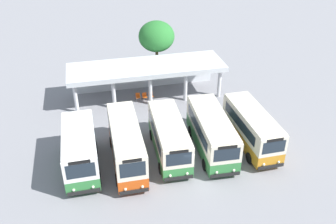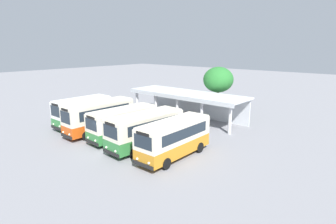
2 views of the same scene
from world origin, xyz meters
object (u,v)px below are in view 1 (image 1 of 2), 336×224
at_px(city_bus_nearest_orange, 80,149).
at_px(waiting_chair_end_by_column, 138,96).
at_px(city_bus_middle_cream, 169,136).
at_px(waiting_chair_second_from_end, 145,96).
at_px(waiting_chair_middle_seat, 151,95).
at_px(city_bus_fourth_amber, 212,132).
at_px(city_bus_fifth_blue, 252,127).
at_px(city_bus_second_in_row, 126,143).

relative_size(city_bus_nearest_orange, waiting_chair_end_by_column, 7.62).
xyz_separation_m(city_bus_middle_cream, waiting_chair_second_from_end, (-0.36, 9.10, -1.18)).
xyz_separation_m(city_bus_nearest_orange, waiting_chair_middle_seat, (7.12, 9.42, -1.29)).
bearing_deg(city_bus_middle_cream, city_bus_fourth_amber, -4.29).
height_order(city_bus_nearest_orange, waiting_chair_end_by_column, city_bus_nearest_orange).
distance_m(waiting_chair_end_by_column, waiting_chair_second_from_end, 0.67).
bearing_deg(waiting_chair_second_from_end, city_bus_nearest_orange, -124.64).
height_order(city_bus_fourth_amber, city_bus_fifth_blue, city_bus_fourth_amber).
bearing_deg(city_bus_middle_cream, city_bus_nearest_orange, -177.87).
relative_size(city_bus_middle_cream, city_bus_fourth_amber, 0.95).
bearing_deg(city_bus_fourth_amber, waiting_chair_middle_seat, 108.29).
distance_m(city_bus_middle_cream, city_bus_fourth_amber, 3.42).
xyz_separation_m(city_bus_second_in_row, city_bus_middle_cream, (3.41, 0.38, -0.16)).
xyz_separation_m(city_bus_fourth_amber, waiting_chair_end_by_column, (-4.42, 9.47, -1.24)).
distance_m(city_bus_second_in_row, city_bus_middle_cream, 3.43).
bearing_deg(waiting_chair_end_by_column, waiting_chair_middle_seat, -2.28).
relative_size(city_bus_fifth_blue, waiting_chair_second_from_end, 8.52).
relative_size(city_bus_nearest_orange, city_bus_fourth_amber, 0.85).
bearing_deg(city_bus_nearest_orange, waiting_chair_second_from_end, 55.36).
distance_m(city_bus_fifth_blue, waiting_chair_end_by_column, 12.40).
relative_size(city_bus_nearest_orange, city_bus_second_in_row, 0.84).
height_order(city_bus_second_in_row, city_bus_fourth_amber, city_bus_second_in_row).
bearing_deg(waiting_chair_end_by_column, city_bus_fourth_amber, -64.96).
bearing_deg(city_bus_fourth_amber, waiting_chair_end_by_column, 115.04).
bearing_deg(waiting_chair_second_from_end, waiting_chair_end_by_column, 170.02).
height_order(city_bus_nearest_orange, waiting_chair_middle_seat, city_bus_nearest_orange).
xyz_separation_m(city_bus_second_in_row, waiting_chair_second_from_end, (3.05, 9.48, -1.34)).
relative_size(city_bus_fourth_amber, waiting_chair_end_by_column, 8.97).
height_order(city_bus_second_in_row, waiting_chair_second_from_end, city_bus_second_in_row).
bearing_deg(city_bus_fifth_blue, city_bus_second_in_row, -179.65).
xyz_separation_m(city_bus_fourth_amber, waiting_chair_middle_seat, (-3.11, 9.42, -1.24)).
distance_m(city_bus_nearest_orange, city_bus_fourth_amber, 10.23).
xyz_separation_m(city_bus_fifth_blue, waiting_chair_middle_seat, (-6.52, 9.48, -1.21)).
bearing_deg(waiting_chair_middle_seat, city_bus_fifth_blue, -55.46).
distance_m(city_bus_middle_cream, city_bus_fifth_blue, 6.83).
distance_m(city_bus_fourth_amber, waiting_chair_middle_seat, 10.00).
bearing_deg(city_bus_fifth_blue, waiting_chair_middle_seat, 124.54).
bearing_deg(waiting_chair_second_from_end, city_bus_fourth_amber, -68.06).
distance_m(city_bus_fourth_amber, waiting_chair_second_from_end, 10.16).
relative_size(city_bus_second_in_row, city_bus_middle_cream, 1.06).
bearing_deg(city_bus_middle_cream, city_bus_second_in_row, -173.66).
distance_m(city_bus_fourth_amber, city_bus_fifth_blue, 3.41).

